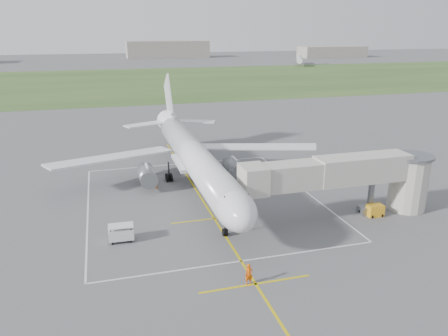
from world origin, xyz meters
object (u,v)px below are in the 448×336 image
object	(u,v)px
gpu_unit	(375,210)
ramp_worker_nose	(249,274)
ramp_worker_wing	(156,183)
baggage_cart	(121,233)
airliner	(194,157)
jet_bridge	(356,177)

from	to	relation	value
gpu_unit	ramp_worker_nose	size ratio (longest dim) A/B	0.99
gpu_unit	ramp_worker_wing	xyz separation A→B (m)	(-23.18, 16.22, 0.11)
gpu_unit	ramp_worker_nose	world-z (taller)	ramp_worker_nose
gpu_unit	baggage_cart	bearing A→B (deg)	178.79
airliner	baggage_cart	bearing A→B (deg)	-127.95
baggage_cart	ramp_worker_nose	bearing A→B (deg)	-45.37
airliner	ramp_worker_wing	world-z (taller)	airliner
ramp_worker_nose	jet_bridge	bearing A→B (deg)	32.38
jet_bridge	baggage_cart	size ratio (longest dim) A/B	9.03
jet_bridge	baggage_cart	world-z (taller)	jet_bridge
baggage_cart	ramp_worker_wing	distance (m)	15.61
airliner	ramp_worker_nose	distance (m)	24.84
airliner	jet_bridge	distance (m)	21.22
ramp_worker_nose	ramp_worker_wing	size ratio (longest dim) A/B	1.19
ramp_worker_nose	gpu_unit	bearing A→B (deg)	26.77
jet_bridge	ramp_worker_nose	xyz separation A→B (m)	(-16.29, -10.34, -3.80)
jet_bridge	ramp_worker_nose	size ratio (longest dim) A/B	12.43
baggage_cart	ramp_worker_nose	size ratio (longest dim) A/B	1.38
gpu_unit	ramp_worker_nose	bearing A→B (deg)	-151.19
ramp_worker_nose	ramp_worker_wing	distance (m)	26.06
jet_bridge	baggage_cart	distance (m)	26.55
jet_bridge	ramp_worker_wing	size ratio (longest dim) A/B	14.82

